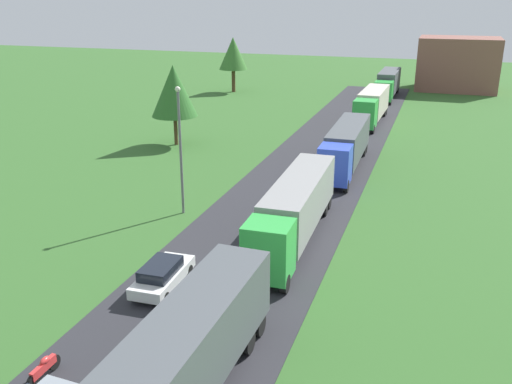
{
  "coord_description": "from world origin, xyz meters",
  "views": [
    {
      "loc": [
        10.06,
        1.04,
        14.6
      ],
      "look_at": [
        -1.77,
        36.3,
        1.28
      ],
      "focal_mm": 38.92,
      "sensor_mm": 36.0,
      "label": 1
    }
  ],
  "objects_px": {
    "tree_birch": "(233,54)",
    "distant_building": "(458,64)",
    "lamppost_second": "(180,145)",
    "truck_second": "(295,208)",
    "truck_fifth": "(388,83)",
    "car_third": "(162,275)",
    "tree_ash": "(174,91)",
    "truck_third": "(346,145)",
    "truck_lead": "(173,371)",
    "truck_fourth": "(372,105)",
    "motorcycle_courier": "(43,369)"
  },
  "relations": [
    {
      "from": "truck_fifth",
      "to": "motorcycle_courier",
      "type": "relative_size",
      "value": 6.57
    },
    {
      "from": "car_third",
      "to": "lamppost_second",
      "type": "relative_size",
      "value": 0.51
    },
    {
      "from": "car_third",
      "to": "tree_ash",
      "type": "distance_m",
      "value": 30.08
    },
    {
      "from": "truck_fifth",
      "to": "lamppost_second",
      "type": "height_order",
      "value": "lamppost_second"
    },
    {
      "from": "truck_lead",
      "to": "tree_ash",
      "type": "height_order",
      "value": "tree_ash"
    },
    {
      "from": "truck_lead",
      "to": "truck_fourth",
      "type": "xyz_separation_m",
      "value": [
        0.13,
        51.97,
        0.0
      ]
    },
    {
      "from": "truck_second",
      "to": "truck_fourth",
      "type": "distance_m",
      "value": 35.42
    },
    {
      "from": "truck_third",
      "to": "tree_ash",
      "type": "xyz_separation_m",
      "value": [
        -17.87,
        2.85,
        3.32
      ]
    },
    {
      "from": "car_third",
      "to": "tree_birch",
      "type": "xyz_separation_m",
      "value": [
        -18.47,
        59.29,
        5.04
      ]
    },
    {
      "from": "tree_birch",
      "to": "tree_ash",
      "type": "height_order",
      "value": "tree_birch"
    },
    {
      "from": "truck_fifth",
      "to": "tree_ash",
      "type": "relative_size",
      "value": 1.59
    },
    {
      "from": "truck_second",
      "to": "motorcycle_courier",
      "type": "xyz_separation_m",
      "value": [
        -6.06,
        -16.14,
        -1.66
      ]
    },
    {
      "from": "truck_second",
      "to": "truck_fifth",
      "type": "bearing_deg",
      "value": 89.89
    },
    {
      "from": "tree_birch",
      "to": "tree_ash",
      "type": "xyz_separation_m",
      "value": [
        5.95,
        -32.33,
        -0.38
      ]
    },
    {
      "from": "truck_lead",
      "to": "truck_third",
      "type": "height_order",
      "value": "truck_lead"
    },
    {
      "from": "lamppost_second",
      "to": "tree_ash",
      "type": "bearing_deg",
      "value": 117.73
    },
    {
      "from": "truck_second",
      "to": "distant_building",
      "type": "height_order",
      "value": "distant_building"
    },
    {
      "from": "car_third",
      "to": "distant_building",
      "type": "distance_m",
      "value": 73.93
    },
    {
      "from": "truck_fifth",
      "to": "tree_birch",
      "type": "xyz_separation_m",
      "value": [
        -23.55,
        -2.13,
        3.68
      ]
    },
    {
      "from": "truck_lead",
      "to": "distant_building",
      "type": "relative_size",
      "value": 1.19
    },
    {
      "from": "motorcycle_courier",
      "to": "tree_ash",
      "type": "bearing_deg",
      "value": 108.09
    },
    {
      "from": "truck_third",
      "to": "lamppost_second",
      "type": "distance_m",
      "value": 16.9
    },
    {
      "from": "lamppost_second",
      "to": "tree_ash",
      "type": "relative_size",
      "value": 1.11
    },
    {
      "from": "truck_third",
      "to": "tree_ash",
      "type": "height_order",
      "value": "tree_ash"
    },
    {
      "from": "truck_second",
      "to": "car_third",
      "type": "distance_m",
      "value": 9.58
    },
    {
      "from": "tree_birch",
      "to": "distant_building",
      "type": "distance_m",
      "value": 35.66
    },
    {
      "from": "truck_lead",
      "to": "truck_third",
      "type": "bearing_deg",
      "value": 89.24
    },
    {
      "from": "motorcycle_courier",
      "to": "lamppost_second",
      "type": "relative_size",
      "value": 0.22
    },
    {
      "from": "tree_birch",
      "to": "tree_ash",
      "type": "relative_size",
      "value": 1.04
    },
    {
      "from": "motorcycle_courier",
      "to": "truck_second",
      "type": "bearing_deg",
      "value": 69.43
    },
    {
      "from": "car_third",
      "to": "motorcycle_courier",
      "type": "xyz_separation_m",
      "value": [
        -1.07,
        -8.07,
        -0.29
      ]
    },
    {
      "from": "car_third",
      "to": "tree_ash",
      "type": "bearing_deg",
      "value": 114.91
    },
    {
      "from": "tree_birch",
      "to": "truck_second",
      "type": "bearing_deg",
      "value": -65.4
    },
    {
      "from": "truck_second",
      "to": "motorcycle_courier",
      "type": "relative_size",
      "value": 7.2
    },
    {
      "from": "truck_lead",
      "to": "truck_second",
      "type": "xyz_separation_m",
      "value": [
        0.06,
        16.55,
        -0.01
      ]
    },
    {
      "from": "truck_fifth",
      "to": "motorcycle_courier",
      "type": "bearing_deg",
      "value": -95.06
    },
    {
      "from": "truck_fifth",
      "to": "tree_ash",
      "type": "height_order",
      "value": "tree_ash"
    },
    {
      "from": "truck_lead",
      "to": "lamppost_second",
      "type": "height_order",
      "value": "lamppost_second"
    },
    {
      "from": "truck_fourth",
      "to": "car_third",
      "type": "distance_m",
      "value": 43.8
    },
    {
      "from": "car_third",
      "to": "motorcycle_courier",
      "type": "relative_size",
      "value": 2.34
    },
    {
      "from": "car_third",
      "to": "tree_ash",
      "type": "height_order",
      "value": "tree_ash"
    },
    {
      "from": "truck_second",
      "to": "distant_building",
      "type": "distance_m",
      "value": 65.07
    },
    {
      "from": "truck_second",
      "to": "tree_ash",
      "type": "bearing_deg",
      "value": 132.82
    },
    {
      "from": "truck_second",
      "to": "tree_ash",
      "type": "xyz_separation_m",
      "value": [
        -17.5,
        18.89,
        3.29
      ]
    },
    {
      "from": "motorcycle_courier",
      "to": "tree_birch",
      "type": "xyz_separation_m",
      "value": [
        -17.39,
        67.36,
        5.33
      ]
    },
    {
      "from": "truck_fifth",
      "to": "tree_ash",
      "type": "xyz_separation_m",
      "value": [
        -17.6,
        -34.46,
        3.3
      ]
    },
    {
      "from": "truck_third",
      "to": "lamppost_second",
      "type": "height_order",
      "value": "lamppost_second"
    },
    {
      "from": "truck_lead",
      "to": "lamppost_second",
      "type": "bearing_deg",
      "value": 114.79
    },
    {
      "from": "lamppost_second",
      "to": "distant_building",
      "type": "xyz_separation_m",
      "value": [
        18.29,
        62.32,
        -0.84
      ]
    },
    {
      "from": "truck_fourth",
      "to": "truck_fifth",
      "type": "distance_m",
      "value": 17.93
    }
  ]
}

